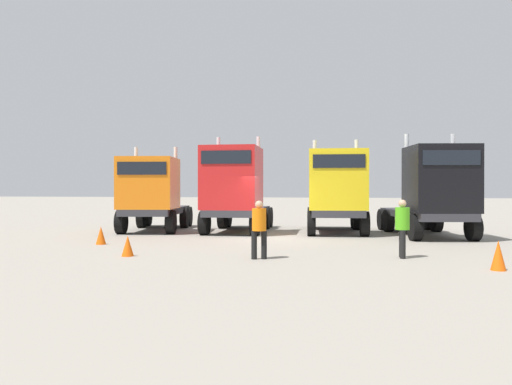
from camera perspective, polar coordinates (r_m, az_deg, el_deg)
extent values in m
plane|color=gray|center=(19.96, 1.81, -5.28)|extent=(200.00, 200.00, 0.00)
cube|color=#333338|center=(24.35, -11.34, -2.04)|extent=(3.27, 6.12, 0.30)
cube|color=orange|center=(22.70, -12.27, 1.06)|extent=(2.83, 2.88, 2.29)
cube|color=black|center=(21.50, -13.07, 2.75)|extent=(2.07, 0.44, 0.55)
cylinder|color=silver|center=(23.85, -9.27, 1.74)|extent=(0.21, 0.21, 2.89)
cylinder|color=silver|center=(24.28, -13.68, 1.71)|extent=(0.21, 0.21, 2.89)
cylinder|color=#333338|center=(25.58, -10.70, -1.46)|extent=(1.29, 1.29, 0.12)
cylinder|color=black|center=(21.99, -9.80, -3.40)|extent=(0.54, 1.09, 1.04)
cylinder|color=black|center=(22.52, -15.31, -3.32)|extent=(0.54, 1.09, 1.04)
cylinder|color=black|center=(25.43, -8.26, -2.89)|extent=(0.54, 1.09, 1.04)
cylinder|color=black|center=(25.89, -13.07, -2.84)|extent=(0.54, 1.09, 1.04)
cylinder|color=black|center=(26.51, -7.86, -2.76)|extent=(0.54, 1.09, 1.04)
cylinder|color=black|center=(26.96, -12.49, -2.71)|extent=(0.54, 1.09, 1.04)
cube|color=#333338|center=(23.29, -1.97, -2.16)|extent=(2.59, 6.03, 0.30)
cube|color=red|center=(21.65, -2.77, 1.66)|extent=(2.57, 2.75, 2.73)
cube|color=black|center=(20.40, -3.50, 4.10)|extent=(2.10, 0.18, 0.55)
cylinder|color=silver|center=(22.92, 0.28, 2.34)|extent=(0.19, 0.19, 3.33)
cylinder|color=silver|center=(23.27, -4.36, 2.31)|extent=(0.19, 0.19, 3.33)
cylinder|color=#333338|center=(24.56, -1.41, -1.54)|extent=(1.17, 1.17, 0.12)
cylinder|color=black|center=(20.91, -0.13, -3.59)|extent=(0.42, 1.06, 1.04)
cylinder|color=black|center=(21.36, -5.98, -3.51)|extent=(0.42, 1.06, 1.04)
cylinder|color=black|center=(24.47, 1.15, -3.02)|extent=(0.42, 1.06, 1.04)
cylinder|color=black|center=(24.85, -3.89, -2.97)|extent=(0.42, 1.06, 1.04)
cylinder|color=black|center=(25.56, 1.47, -2.88)|extent=(0.42, 1.06, 1.04)
cylinder|color=black|center=(25.92, -3.36, -2.83)|extent=(0.42, 1.06, 1.04)
cube|color=#333338|center=(23.09, 9.13, -2.16)|extent=(2.82, 5.94, 0.30)
cube|color=yellow|center=(21.46, 9.36, 1.43)|extent=(2.66, 2.76, 2.53)
cube|color=black|center=(20.22, 9.57, 3.60)|extent=(2.09, 0.27, 0.55)
cylinder|color=silver|center=(22.94, 11.54, 2.11)|extent=(0.20, 0.20, 3.13)
cylinder|color=silver|center=(22.84, 6.78, 2.12)|extent=(0.20, 0.20, 3.13)
cylinder|color=#333338|center=(24.34, 8.98, -1.54)|extent=(1.21, 1.21, 0.12)
cylinder|color=black|center=(21.04, 12.44, -3.56)|extent=(0.46, 1.08, 1.05)
cylinder|color=black|center=(20.92, 6.43, -3.58)|extent=(0.46, 1.08, 1.05)
cylinder|color=black|center=(24.45, 11.55, -3.02)|extent=(0.46, 1.08, 1.05)
cylinder|color=black|center=(24.34, 6.39, -3.03)|extent=(0.46, 1.08, 1.05)
cylinder|color=black|center=(25.54, 11.32, -2.87)|extent=(0.46, 1.08, 1.05)
cylinder|color=black|center=(25.44, 6.37, -2.88)|extent=(0.46, 1.08, 1.05)
cube|color=#333338|center=(22.40, 18.76, -2.35)|extent=(3.42, 6.65, 0.30)
cube|color=black|center=(20.43, 20.54, 1.45)|extent=(2.79, 2.64, 2.59)
cube|color=black|center=(19.40, 21.66, 3.78)|extent=(2.07, 0.46, 0.55)
cylinder|color=silver|center=(21.94, 21.79, 2.15)|extent=(0.21, 0.21, 3.19)
cylinder|color=silver|center=(21.33, 17.01, 2.21)|extent=(0.21, 0.21, 3.19)
cylinder|color=#333338|center=(23.72, 17.73, -1.69)|extent=(1.30, 1.30, 0.12)
cylinder|color=black|center=(20.50, 23.81, -3.74)|extent=(0.54, 1.06, 1.01)
cylinder|color=black|center=(19.75, 17.91, -3.88)|extent=(0.54, 1.06, 1.01)
cylinder|color=black|center=(24.26, 20.10, -3.10)|extent=(0.54, 1.06, 1.01)
cylinder|color=black|center=(23.63, 15.05, -3.19)|extent=(0.54, 1.06, 1.01)
cylinder|color=black|center=(25.30, 19.28, -2.96)|extent=(0.54, 1.06, 1.01)
cylinder|color=black|center=(24.69, 14.42, -3.03)|extent=(0.54, 1.06, 1.01)
cylinder|color=black|center=(13.94, 0.93, -6.07)|extent=(0.20, 0.20, 0.80)
cylinder|color=black|center=(13.90, -0.22, -6.09)|extent=(0.20, 0.20, 0.80)
cylinder|color=orange|center=(13.86, 0.36, -3.15)|extent=(0.51, 0.51, 0.63)
sphere|color=tan|center=(13.84, 0.36, -1.40)|extent=(0.22, 0.22, 0.22)
cylinder|color=black|center=(14.61, 16.60, -5.77)|extent=(0.16, 0.16, 0.81)
cylinder|color=black|center=(14.89, 16.50, -5.65)|extent=(0.16, 0.16, 0.81)
cylinder|color=#4DB41B|center=(14.69, 16.55, -2.90)|extent=(0.41, 0.41, 0.64)
sphere|color=tan|center=(14.67, 16.56, -1.23)|extent=(0.22, 0.22, 0.22)
cone|color=#F2590C|center=(13.35, 26.20, -6.53)|extent=(0.36, 0.36, 0.73)
cone|color=#F2590C|center=(18.48, -17.48, -4.74)|extent=(0.36, 0.36, 0.65)
cone|color=#F2590C|center=(15.01, -14.61, -5.99)|extent=(0.36, 0.36, 0.61)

